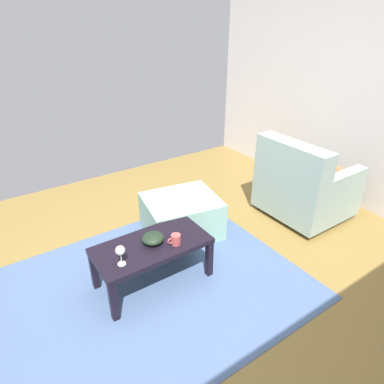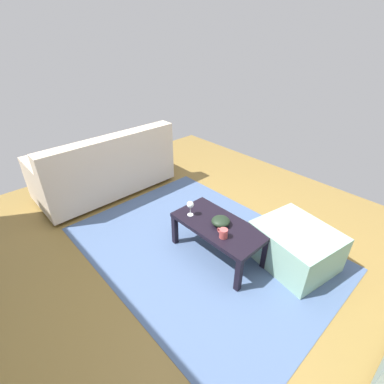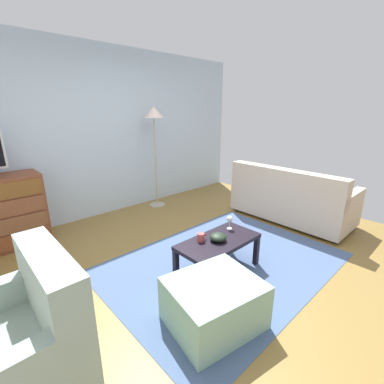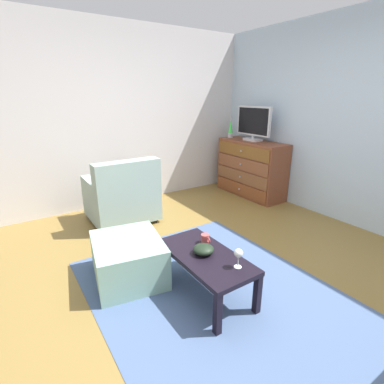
{
  "view_description": "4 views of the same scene",
  "coord_description": "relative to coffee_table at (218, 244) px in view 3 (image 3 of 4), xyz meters",
  "views": [
    {
      "loc": [
        0.97,
        1.69,
        1.97
      ],
      "look_at": [
        -0.17,
        0.02,
        0.9
      ],
      "focal_mm": 31.47,
      "sensor_mm": 36.0,
      "label": 1
    },
    {
      "loc": [
        -1.35,
        1.37,
        2.01
      ],
      "look_at": [
        0.06,
        0.05,
        0.84
      ],
      "focal_mm": 26.16,
      "sensor_mm": 36.0,
      "label": 2
    },
    {
      "loc": [
        -1.87,
        -1.89,
        1.68
      ],
      "look_at": [
        -0.07,
        0.05,
        0.85
      ],
      "focal_mm": 24.7,
      "sensor_mm": 36.0,
      "label": 3
    },
    {
      "loc": [
        1.73,
        -1.52,
        1.64
      ],
      "look_at": [
        -0.24,
        -0.22,
        0.85
      ],
      "focal_mm": 27.11,
      "sensor_mm": 36.0,
      "label": 4
    }
  ],
  "objects": [
    {
      "name": "coffee_table",
      "position": [
        0.0,
        0.0,
        0.0
      ],
      "size": [
        0.9,
        0.45,
        0.38
      ],
      "color": "black",
      "rests_on": "ground_plane"
    },
    {
      "name": "armchair",
      "position": [
        -1.84,
        -0.03,
        0.03
      ],
      "size": [
        0.8,
        0.83,
        0.88
      ],
      "color": "#332319",
      "rests_on": "ground_plane"
    },
    {
      "name": "wine_glass",
      "position": [
        0.29,
        0.1,
        0.17
      ],
      "size": [
        0.07,
        0.07,
        0.16
      ],
      "color": "silver",
      "rests_on": "coffee_table"
    },
    {
      "name": "bowl_decorative",
      "position": [
        -0.02,
        -0.01,
        0.09
      ],
      "size": [
        0.17,
        0.17,
        0.08
      ],
      "primitive_type": "ellipsoid",
      "color": "black",
      "rests_on": "coffee_table"
    },
    {
      "name": "ground_plane",
      "position": [
        -0.03,
        0.26,
        -0.35
      ],
      "size": [
        5.64,
        4.96,
        0.05
      ],
      "primitive_type": "cube",
      "color": "olive"
    },
    {
      "name": "wall_accent_rear",
      "position": [
        -0.03,
        2.5,
        0.99
      ],
      "size": [
        5.64,
        0.12,
        2.63
      ],
      "primitive_type": "cube",
      "color": "#AEC2D2",
      "rests_on": "ground_plane"
    },
    {
      "name": "couch_large",
      "position": [
        1.88,
        0.18,
        0.01
      ],
      "size": [
        0.85,
        1.75,
        0.86
      ],
      "color": "#332319",
      "rests_on": "ground_plane"
    },
    {
      "name": "area_rug",
      "position": [
        0.17,
        0.06,
        -0.32
      ],
      "size": [
        2.6,
        1.9,
        0.01
      ],
      "primitive_type": "cube",
      "color": "#455B81",
      "rests_on": "ground_plane"
    },
    {
      "name": "ottoman",
      "position": [
        -0.57,
        -0.46,
        -0.13
      ],
      "size": [
        0.8,
        0.72,
        0.39
      ],
      "primitive_type": "cube",
      "rotation": [
        0.0,
        0.0,
        -0.18
      ],
      "color": "#85B09B",
      "rests_on": "ground_plane"
    },
    {
      "name": "standing_lamp",
      "position": [
        0.74,
        2.14,
        1.16
      ],
      "size": [
        0.32,
        0.32,
        1.73
      ],
      "color": "#A59E8C",
      "rests_on": "ground_plane"
    },
    {
      "name": "mug",
      "position": [
        -0.15,
        0.11,
        0.1
      ],
      "size": [
        0.11,
        0.08,
        0.08
      ],
      "color": "#AF4847",
      "rests_on": "coffee_table"
    }
  ]
}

